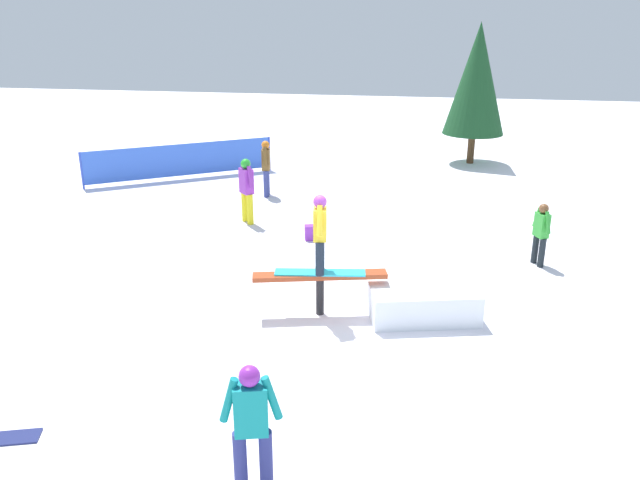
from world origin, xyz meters
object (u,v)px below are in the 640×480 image
Objects in this scene: bystander_teal at (251,422)px; pine_tree_far at (477,79)px; backpack_on_snow at (311,233)px; bystander_brown at (266,165)px; main_rider_on_rail at (320,236)px; bystander_green at (541,231)px; bystander_purple at (247,187)px; rail_feature at (320,280)px.

pine_tree_far is (-3.10, -16.48, 1.96)m from bystander_teal.
backpack_on_snow is 9.80m from pine_tree_far.
bystander_brown is at bearing 89.01° from bystander_teal.
bystander_brown is at bearing -76.84° from main_rider_on_rail.
bystander_green is at bearing -24.21° from backpack_on_snow.
backpack_on_snow is (-1.93, 3.37, -0.71)m from bystander_brown.
bystander_purple reaches higher than bystander_teal.
main_rider_on_rail is 4.31m from bystander_teal.
pine_tree_far is at bearing -118.48° from rail_feature.
rail_feature is at bearing 102.19° from bystander_green.
bystander_teal is 7.99m from backpack_on_snow.
backpack_on_snow is at bearing 57.86° from bystander_green.
pine_tree_far is at bearing 48.83° from backpack_on_snow.
bystander_brown is at bearing 103.45° from backpack_on_snow.
bystander_green is 9.51m from pine_tree_far.
bystander_teal is (-2.65, 8.86, -0.04)m from bystander_purple.
backpack_on_snow is at bearing -159.78° from bystander_brown.
bystander_green is 7.91m from bystander_brown.
main_rider_on_rail reaches higher than rail_feature.
backpack_on_snow is at bearing -91.17° from rail_feature.
pine_tree_far reaches higher than rail_feature.
bystander_teal is at bearing -100.13° from backpack_on_snow.
rail_feature is 1.42× the size of bystander_purple.
bystander_brown reaches higher than backpack_on_snow.
main_rider_on_rail is 5.32m from bystander_purple.
main_rider_on_rail is (0.00, 0.00, 0.79)m from rail_feature.
bystander_purple is 9.73m from pine_tree_far.
main_rider_on_rail reaches higher than bystander_teal.
bystander_purple reaches higher than bystander_brown.
bystander_purple is at bearing 173.84° from bystander_brown.
bystander_purple is (2.62, -4.59, -0.53)m from main_rider_on_rail.
bystander_teal is (-2.79, 11.28, -0.02)m from bystander_brown.
pine_tree_far is at bearing 64.48° from bystander_teal.
rail_feature is 1.45× the size of bystander_brown.
pine_tree_far is (-3.12, -12.21, 1.39)m from main_rider_on_rail.
rail_feature is at bearing -12.75° from bystander_purple.
bystander_green is at bearing -130.29° from bystander_brown.
bystander_green is at bearing -157.68° from rail_feature.
bystander_brown is at bearing 41.41° from pine_tree_far.
pine_tree_far reaches higher than main_rider_on_rail.
bystander_teal is 4.50× the size of backpack_on_snow.
bystander_brown is 0.34× the size of pine_tree_far.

